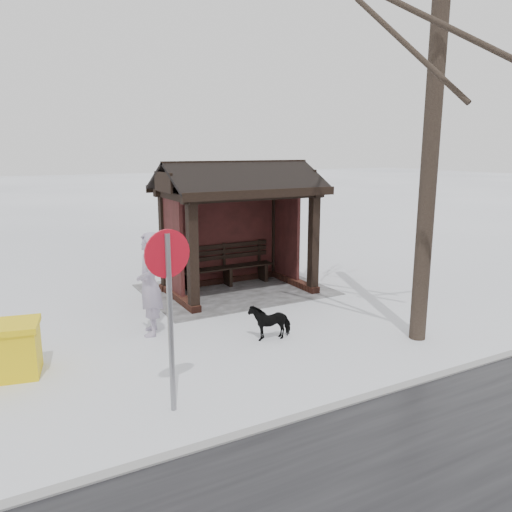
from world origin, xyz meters
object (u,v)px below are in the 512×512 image
Objects in this scene: dog at (270,321)px; grit_bin at (2,350)px; road_sign at (168,283)px; bus_shelter at (235,201)px; pedestrian at (150,284)px.

grit_bin reaches higher than dog.
dog is at bearing -175.90° from grit_bin.
dog is 3.20m from road_sign.
bus_shelter is at bearing -142.50° from grit_bin.
bus_shelter is 3.01× the size of grit_bin.
dog is at bearing -155.00° from road_sign.
bus_shelter is 5.69m from road_sign.
pedestrian is (2.65, 1.85, -1.22)m from bus_shelter.
road_sign is at bearing 55.44° from bus_shelter.
road_sign is at bearing 4.51° from pedestrian.
grit_bin is 3.14m from road_sign.
bus_shelter is at bearing 173.62° from dog.
pedestrian is 0.79× the size of road_sign.
road_sign is (3.22, 4.67, -0.45)m from bus_shelter.
dog is 4.33m from grit_bin.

